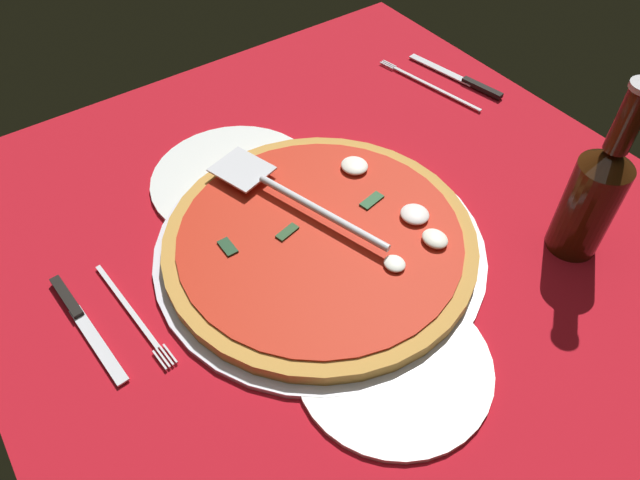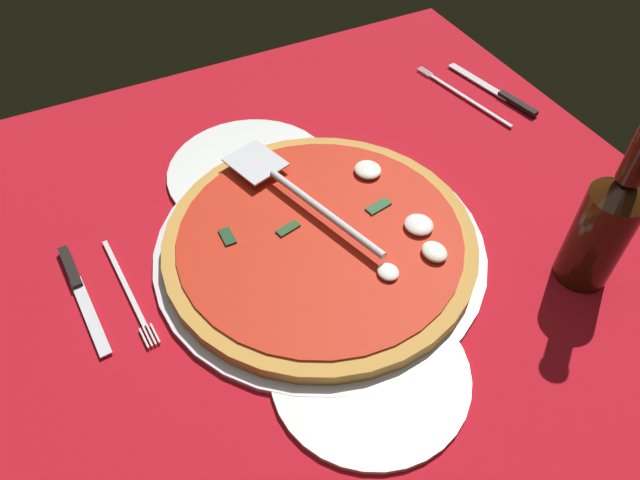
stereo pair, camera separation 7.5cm
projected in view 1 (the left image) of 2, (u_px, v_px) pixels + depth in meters
The scene contains 10 objects.
ground_plane at pixel (335, 227), 80.12cm from camera, with size 90.83×90.83×0.80cm, color #AB111C.
checker_pattern at pixel (335, 225), 79.78cm from camera, with size 90.83×90.83×0.10cm.
pizza_pan at pixel (320, 248), 76.23cm from camera, with size 42.77×42.77×1.04cm, color silver.
dinner_plate_left at pixel (394, 365), 64.78cm from camera, with size 21.87×21.87×1.00cm, color white.
dinner_plate_right at pixel (235, 179), 85.04cm from camera, with size 24.06×24.06×1.00cm, color white.
pizza at pixel (321, 239), 75.13cm from camera, with size 40.08×40.08×3.19cm.
pizza_server at pixel (288, 194), 77.17cm from camera, with size 27.72×11.53×1.00cm.
place_setting_near at pixel (446, 84), 101.62cm from camera, with size 21.57×14.82×1.40cm.
place_setting_far at pixel (106, 318), 69.14cm from camera, with size 20.98×12.63×1.40cm.
beer_bottle at pixel (593, 195), 70.28cm from camera, with size 6.46×6.46×24.69cm.
Camera 1 is at (-43.49, 33.36, 58.09)cm, focal length 32.92 mm.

